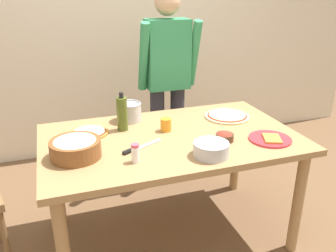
% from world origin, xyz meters
% --- Properties ---
extents(ground, '(8.00, 8.00, 0.00)m').
position_xyz_m(ground, '(0.00, 0.00, 0.00)').
color(ground, brown).
extents(wall_back, '(5.60, 0.10, 2.60)m').
position_xyz_m(wall_back, '(0.00, 1.60, 1.30)').
color(wall_back, beige).
rests_on(wall_back, ground).
extents(dining_table, '(1.60, 0.96, 0.76)m').
position_xyz_m(dining_table, '(0.00, 0.00, 0.67)').
color(dining_table, '#A37A4C').
rests_on(dining_table, ground).
extents(person_cook, '(0.49, 0.25, 1.62)m').
position_xyz_m(person_cook, '(0.24, 0.76, 0.94)').
color(person_cook, '#2D2D38').
rests_on(person_cook, ground).
extents(pizza_raw_on_board, '(0.32, 0.32, 0.02)m').
position_xyz_m(pizza_raw_on_board, '(0.50, 0.19, 0.77)').
color(pizza_raw_on_board, beige).
rests_on(pizza_raw_on_board, dining_table).
extents(pizza_cooked_on_tray, '(0.24, 0.24, 0.02)m').
position_xyz_m(pizza_cooked_on_tray, '(-0.48, 0.20, 0.77)').
color(pizza_cooked_on_tray, '#C67A33').
rests_on(pizza_cooked_on_tray, dining_table).
extents(plate_with_slice, '(0.26, 0.26, 0.02)m').
position_xyz_m(plate_with_slice, '(0.56, -0.25, 0.77)').
color(plate_with_slice, red).
rests_on(plate_with_slice, dining_table).
extents(popcorn_bowl, '(0.28, 0.28, 0.11)m').
position_xyz_m(popcorn_bowl, '(-0.59, -0.10, 0.82)').
color(popcorn_bowl, brown).
rests_on(popcorn_bowl, dining_table).
extents(mixing_bowl_steel, '(0.20, 0.20, 0.08)m').
position_xyz_m(mixing_bowl_steel, '(0.12, -0.33, 0.80)').
color(mixing_bowl_steel, '#B7B7BC').
rests_on(mixing_bowl_steel, dining_table).
extents(small_sauce_bowl, '(0.11, 0.11, 0.06)m').
position_xyz_m(small_sauce_bowl, '(0.29, -0.17, 0.79)').
color(small_sauce_bowl, '#4C2D1E').
rests_on(small_sauce_bowl, dining_table).
extents(olive_oil_bottle, '(0.07, 0.07, 0.26)m').
position_xyz_m(olive_oil_bottle, '(-0.26, 0.20, 0.87)').
color(olive_oil_bottle, '#47561E').
rests_on(olive_oil_bottle, dining_table).
extents(steel_pot, '(0.17, 0.17, 0.13)m').
position_xyz_m(steel_pot, '(-0.18, 0.35, 0.83)').
color(steel_pot, '#B7B7BC').
rests_on(steel_pot, dining_table).
extents(cup_orange, '(0.07, 0.07, 0.08)m').
position_xyz_m(cup_orange, '(-0.00, 0.09, 0.80)').
color(cup_orange, orange).
rests_on(cup_orange, dining_table).
extents(salt_shaker, '(0.04, 0.04, 0.11)m').
position_xyz_m(salt_shaker, '(-0.29, -0.27, 0.81)').
color(salt_shaker, white).
rests_on(salt_shaker, dining_table).
extents(chef_knife, '(0.27, 0.15, 0.02)m').
position_xyz_m(chef_knife, '(-0.24, -0.11, 0.77)').
color(chef_knife, silver).
rests_on(chef_knife, dining_table).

